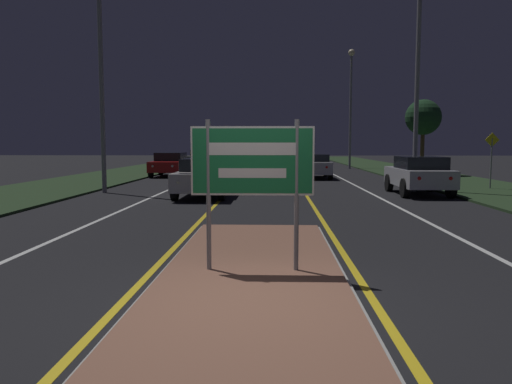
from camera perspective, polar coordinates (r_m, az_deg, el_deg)
ground_plane at (r=6.18m, az=-0.99°, el=-13.04°), size 160.00×160.00×0.00m
median_island at (r=7.55m, az=-0.41°, el=-9.27°), size 2.76×8.36×0.10m
verge_left at (r=27.72m, az=-18.71°, el=1.24°), size 5.00×100.00×0.08m
verge_right at (r=27.50m, az=21.55°, el=1.11°), size 5.00×100.00×0.08m
centre_line_yellow_left at (r=30.97m, az=-1.45°, el=1.88°), size 0.12×70.00×0.01m
centre_line_yellow_right at (r=30.94m, az=4.36°, el=1.86°), size 0.12×70.00×0.01m
lane_line_white_left at (r=31.24m, az=-6.28°, el=1.88°), size 0.12×70.00×0.01m
lane_line_white_right at (r=31.16m, az=9.20°, el=1.83°), size 0.12×70.00×0.01m
edge_line_white_left at (r=31.81m, az=-11.63°, el=1.86°), size 0.10×70.00×0.01m
edge_line_white_right at (r=31.67m, az=14.60°, el=1.78°), size 0.10×70.00×0.01m
highway_sign at (r=7.30m, az=-0.42°, el=2.84°), size 1.80×0.07×2.22m
streetlight_left_near at (r=21.60m, az=-17.46°, el=18.94°), size 0.54×0.54×11.12m
streetlight_right_near at (r=22.08m, az=18.14°, el=18.21°), size 0.58×0.58×10.47m
streetlight_right_far at (r=40.51m, az=10.79°, el=11.06°), size 0.52×0.52×9.31m
car_receding_0 at (r=20.35m, az=18.10°, el=1.94°), size 1.89×4.12×1.49m
car_receding_1 at (r=28.98m, az=6.54°, el=3.05°), size 1.94×4.39×1.39m
car_approaching_0 at (r=18.92m, az=-5.98°, el=1.80°), size 1.87×4.62×1.42m
car_approaching_1 at (r=30.99m, az=-9.77°, el=3.20°), size 1.96×4.26×1.44m
car_approaching_2 at (r=43.77m, az=-6.28°, el=3.92°), size 1.99×4.52×1.44m
warning_sign at (r=23.41m, az=25.32°, el=3.84°), size 0.60×0.06×2.36m
roadside_palm_right at (r=32.43m, az=18.57°, el=8.05°), size 2.16×2.16×4.60m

